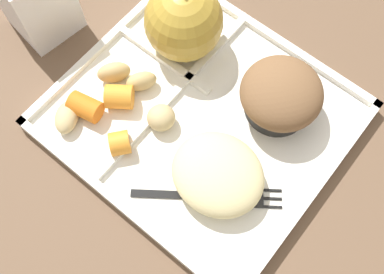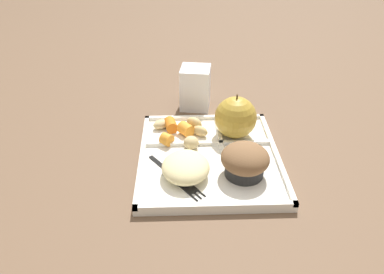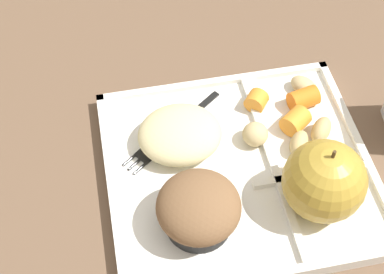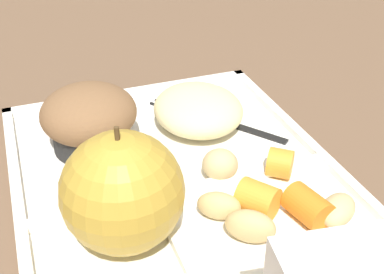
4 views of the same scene
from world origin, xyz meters
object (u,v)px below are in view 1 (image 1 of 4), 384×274
(green_apple, at_px, (184,22))
(plastic_fork, at_px, (219,197))
(bran_muffin, at_px, (280,96))
(lunch_tray, at_px, (200,116))

(green_apple, xyz_separation_m, plastic_fork, (0.15, -0.12, -0.04))
(bran_muffin, bearing_deg, plastic_fork, -83.76)
(lunch_tray, relative_size, bran_muffin, 3.42)
(lunch_tray, bearing_deg, green_apple, 140.47)
(bran_muffin, bearing_deg, green_apple, 180.00)
(green_apple, xyz_separation_m, bran_muffin, (0.14, 0.00, -0.01))
(lunch_tray, height_order, bran_muffin, bran_muffin)
(lunch_tray, height_order, plastic_fork, lunch_tray)
(green_apple, distance_m, bran_muffin, 0.14)
(bran_muffin, relative_size, plastic_fork, 0.66)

